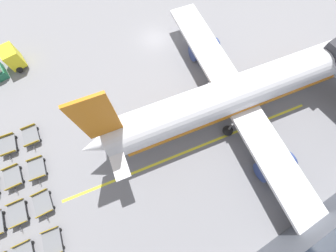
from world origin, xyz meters
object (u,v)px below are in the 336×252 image
(airplane, at_px, (244,91))
(baggage_dolly_row_mid_b_col_d, at_px, (52,242))
(baggage_dolly_row_mid_a_col_b, at_px, (13,177))
(baggage_dolly_row_mid_b_col_c, at_px, (43,203))
(baggage_dolly_row_mid_b_col_b, at_px, (37,169))
(baggage_dolly_row_mid_a_col_a, at_px, (8,145))
(baggage_dolly_row_mid_b_col_a, at_px, (31,136))
(baggage_dolly_row_mid_a_col_c, at_px, (18,213))

(airplane, height_order, baggage_dolly_row_mid_b_col_d, airplane)
(baggage_dolly_row_mid_a_col_b, relative_size, baggage_dolly_row_mid_b_col_c, 1.00)
(baggage_dolly_row_mid_b_col_b, bearing_deg, airplane, 79.33)
(baggage_dolly_row_mid_a_col_a, xyz_separation_m, baggage_dolly_row_mid_b_col_c, (8.50, 1.61, 0.00))
(airplane, height_order, baggage_dolly_row_mid_a_col_a, airplane)
(baggage_dolly_row_mid_a_col_b, height_order, baggage_dolly_row_mid_b_col_a, same)
(airplane, bearing_deg, baggage_dolly_row_mid_a_col_b, -100.51)
(baggage_dolly_row_mid_a_col_a, xyz_separation_m, baggage_dolly_row_mid_b_col_b, (4.52, 2.15, 0.00))
(airplane, relative_size, baggage_dolly_row_mid_b_col_b, 11.84)
(baggage_dolly_row_mid_b_col_c, bearing_deg, airplane, 88.41)
(airplane, relative_size, baggage_dolly_row_mid_b_col_c, 12.03)
(airplane, distance_m, baggage_dolly_row_mid_b_col_b, 25.51)
(airplane, relative_size, baggage_dolly_row_mid_b_col_d, 11.82)
(airplane, xyz_separation_m, baggage_dolly_row_mid_a_col_c, (-1.05, -28.03, -3.00))
(baggage_dolly_row_mid_a_col_c, relative_size, baggage_dolly_row_mid_b_col_b, 0.99)
(baggage_dolly_row_mid_b_col_d, bearing_deg, airplane, 97.52)
(baggage_dolly_row_mid_a_col_a, distance_m, baggage_dolly_row_mid_a_col_c, 8.22)
(baggage_dolly_row_mid_a_col_b, distance_m, baggage_dolly_row_mid_b_col_c, 4.87)
(baggage_dolly_row_mid_a_col_a, bearing_deg, baggage_dolly_row_mid_b_col_c, 10.73)
(baggage_dolly_row_mid_a_col_a, distance_m, baggage_dolly_row_mid_b_col_d, 12.67)
(baggage_dolly_row_mid_a_col_a, xyz_separation_m, baggage_dolly_row_mid_b_col_d, (12.60, 1.34, 0.00))
(baggage_dolly_row_mid_a_col_c, xyz_separation_m, baggage_dolly_row_mid_b_col_b, (-3.64, 3.13, 0.00))
(baggage_dolly_row_mid_b_col_a, distance_m, baggage_dolly_row_mid_b_col_b, 4.33)
(airplane, bearing_deg, baggage_dolly_row_mid_b_col_a, -110.26)
(baggage_dolly_row_mid_a_col_b, xyz_separation_m, baggage_dolly_row_mid_b_col_c, (4.40, 2.08, 0.00))
(baggage_dolly_row_mid_b_col_a, bearing_deg, baggage_dolly_row_mid_a_col_c, -24.79)
(baggage_dolly_row_mid_a_col_c, height_order, baggage_dolly_row_mid_b_col_a, same)
(baggage_dolly_row_mid_a_col_a, relative_size, baggage_dolly_row_mid_a_col_c, 1.01)
(baggage_dolly_row_mid_b_col_d, bearing_deg, baggage_dolly_row_mid_b_col_b, 174.29)
(baggage_dolly_row_mid_a_col_a, height_order, baggage_dolly_row_mid_b_col_a, same)
(airplane, xyz_separation_m, baggage_dolly_row_mid_b_col_d, (3.39, -25.70, -3.00))
(baggage_dolly_row_mid_b_col_a, height_order, baggage_dolly_row_mid_b_col_b, same)
(baggage_dolly_row_mid_a_col_c, bearing_deg, airplane, 87.86)
(baggage_dolly_row_mid_b_col_c, height_order, baggage_dolly_row_mid_b_col_d, same)
(baggage_dolly_row_mid_a_col_b, xyz_separation_m, baggage_dolly_row_mid_b_col_d, (8.50, 1.81, 0.00))
(baggage_dolly_row_mid_a_col_a, bearing_deg, baggage_dolly_row_mid_a_col_c, -6.89)
(baggage_dolly_row_mid_b_col_b, relative_size, baggage_dolly_row_mid_b_col_d, 1.00)
(baggage_dolly_row_mid_a_col_a, xyz_separation_m, baggage_dolly_row_mid_b_col_a, (0.22, 2.68, 0.00))
(baggage_dolly_row_mid_a_col_c, relative_size, baggage_dolly_row_mid_b_col_d, 0.99)
(baggage_dolly_row_mid_b_col_d, bearing_deg, baggage_dolly_row_mid_a_col_c, -152.35)
(baggage_dolly_row_mid_a_col_a, distance_m, baggage_dolly_row_mid_b_col_b, 5.00)
(baggage_dolly_row_mid_a_col_c, relative_size, baggage_dolly_row_mid_b_col_a, 1.00)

